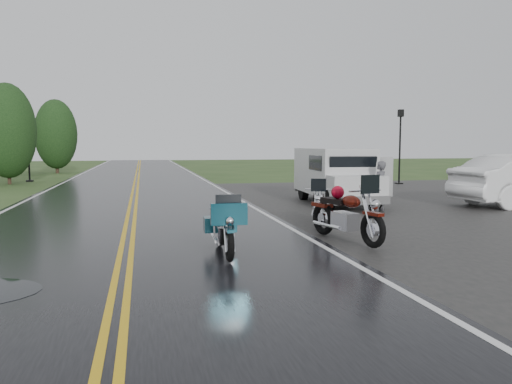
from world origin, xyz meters
TOP-DOWN VIEW (x-y plane):
  - ground at (0.00, 0.00)m, footprint 120.00×120.00m
  - road at (0.00, 10.00)m, footprint 8.00×100.00m
  - parking_pad at (11.00, 5.00)m, footprint 14.00×24.00m
  - motorcycle_red at (4.64, -0.06)m, footprint 1.37×2.49m
  - motorcycle_teal at (1.75, -0.56)m, footprint 0.77×1.98m
  - motorcycle_silver at (4.40, 2.35)m, footprint 1.36×2.11m
  - van_white at (5.96, 5.68)m, footprint 2.17×5.11m
  - person_at_van at (7.39, 5.14)m, footprint 0.67×0.61m
  - lamp_post_far_left at (-5.82, 21.09)m, footprint 0.37×0.37m
  - lamp_post_far_right at (13.36, 14.79)m, footprint 0.34×0.34m
  - tree_left_mid at (-6.46, 19.43)m, footprint 2.88×2.88m
  - tree_left_far at (-5.71, 29.77)m, footprint 2.97×2.97m

SIDE VIEW (x-z plane):
  - ground at x=0.00m, z-range 0.00..0.00m
  - parking_pad at x=11.00m, z-range 0.00..0.03m
  - road at x=0.00m, z-range 0.00..0.04m
  - motorcycle_teal at x=1.75m, z-range 0.00..1.16m
  - motorcycle_silver at x=4.40m, z-range 0.00..1.17m
  - motorcycle_red at x=4.64m, z-range 0.00..1.39m
  - person_at_van at x=7.39m, z-range 0.00..1.53m
  - van_white at x=5.96m, z-range 0.00..1.97m
  - lamp_post_far_right at x=13.36m, z-range 0.00..3.91m
  - lamp_post_far_left at x=-5.82m, z-range 0.00..4.27m
  - tree_left_mid at x=-6.46m, z-range 0.00..4.49m
  - tree_left_far at x=-5.71m, z-range 0.00..4.56m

